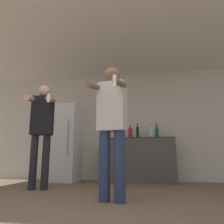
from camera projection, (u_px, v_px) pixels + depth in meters
ground_plane at (65, 214)px, 2.03m from camera, size 14.00×14.00×0.00m
wall_back at (115, 125)px, 5.24m from camera, size 7.00×0.06×2.55m
ceiling_slab at (102, 44)px, 4.02m from camera, size 7.00×3.55×0.05m
refrigerator at (65, 143)px, 4.97m from camera, size 0.63×0.73×1.69m
counter at (137, 160)px, 4.71m from camera, size 1.61×0.56×0.93m
bottle_short_whiskey at (138, 132)px, 4.77m from camera, size 0.06×0.06×0.33m
bottle_green_wine at (157, 132)px, 4.70m from camera, size 0.08×0.08×0.31m
bottle_amber_bourbon at (130, 133)px, 4.80m from camera, size 0.09×0.09×0.31m
bottle_red_label at (151, 132)px, 4.72m from camera, size 0.08×0.08×0.30m
person_woman_foreground at (112, 122)px, 2.75m from camera, size 0.47×0.53×1.68m
person_man_side at (42, 125)px, 3.74m from camera, size 0.52×0.57×1.78m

